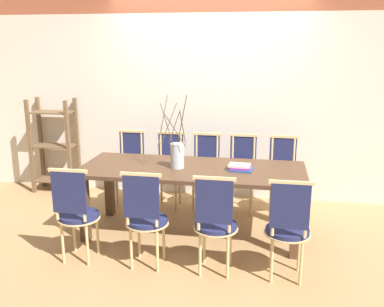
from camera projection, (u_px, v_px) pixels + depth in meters
The scene contains 15 objects.
ground_plane at pixel (192, 233), 4.55m from camera, with size 16.00×16.00×0.00m, color #A87F51.
wall_rear at pixel (210, 73), 5.37m from camera, with size 12.00×0.06×3.20m.
dining_table at pixel (192, 177), 4.39m from camera, with size 2.29×0.91×0.73m.
chair_near_leftend at pixel (76, 211), 3.85m from camera, with size 0.39×0.39×0.92m.
chair_near_left at pixel (145, 216), 3.74m from camera, with size 0.39×0.39×0.92m.
chair_near_center at pixel (215, 221), 3.64m from camera, with size 0.39×0.39×0.92m.
chair_near_right at pixel (288, 226), 3.53m from camera, with size 0.39×0.39×0.92m.
chair_far_leftend at pixel (130, 165), 5.31m from camera, with size 0.39×0.39×0.92m.
chair_far_left at pixel (169, 167), 5.23m from camera, with size 0.39×0.39×0.92m.
chair_far_center at pixel (205, 169), 5.15m from camera, with size 0.39×0.39×0.92m.
chair_far_right at pixel (242, 171), 5.08m from camera, with size 0.39×0.39×0.92m.
chair_far_rightend at pixel (282, 173), 5.00m from camera, with size 0.39×0.39×0.92m.
vase_centerpiece at pixel (177, 155), 4.33m from camera, with size 0.28×0.34×0.74m.
book_stack at pixel (240, 167), 4.28m from camera, with size 0.25×0.21×0.05m.
shelving_rack at pixel (54, 146), 5.75m from camera, with size 0.59×0.32×1.26m.
Camera 1 is at (0.74, -4.13, 1.95)m, focal length 40.00 mm.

